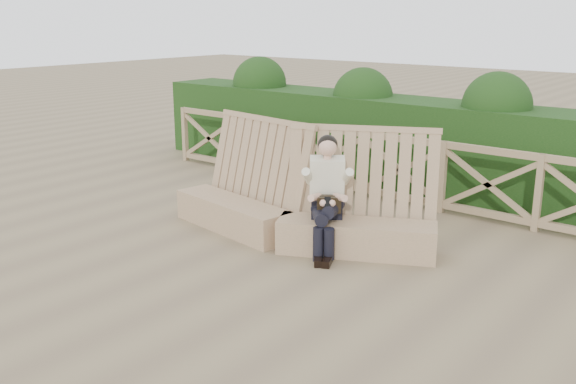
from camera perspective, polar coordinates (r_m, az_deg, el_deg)
The scene contains 5 objects.
ground at distance 7.70m, azimuth -3.18°, elevation -6.81°, with size 60.00×60.00×0.00m, color brown.
bench at distance 8.55m, azimuth 0.57°, elevation -1.72°, with size 3.87×1.57×1.56m.
woman at distance 8.04m, azimuth 3.45°, elevation -0.03°, with size 0.78×0.96×1.48m.
guardrail at distance 10.27m, azimuth 9.96°, elevation 1.95°, with size 10.10×0.09×1.10m.
hedge at distance 11.27m, azimuth 13.00°, elevation 4.02°, with size 12.00×1.20×1.50m, color black.
Camera 1 is at (4.80, -5.26, 2.93)m, focal length 40.00 mm.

